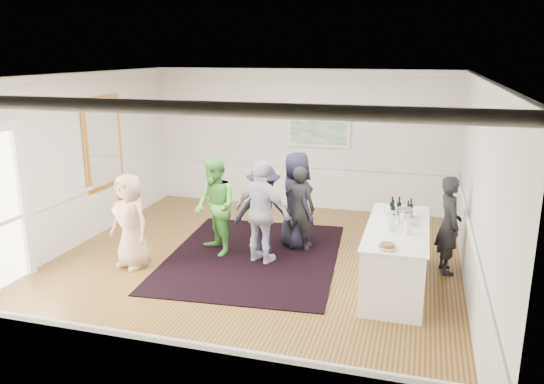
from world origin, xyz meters
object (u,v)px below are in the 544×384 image
(guest_navy, at_px, (296,200))
(guest_tan, at_px, (130,221))
(serving_table, at_px, (396,256))
(guest_green, at_px, (215,207))
(guest_lilac, at_px, (262,213))
(guest_dark_a, at_px, (264,210))
(guest_dark_b, at_px, (300,208))
(bartender, at_px, (449,225))
(nut_bowl, at_px, (387,247))
(ice_bucket, at_px, (404,217))

(guest_navy, bearing_deg, guest_tan, 85.62)
(serving_table, bearing_deg, guest_tan, -174.52)
(guest_green, bearing_deg, guest_lilac, 34.94)
(guest_tan, xyz_separation_m, guest_navy, (2.45, 1.75, 0.09))
(guest_dark_a, relative_size, guest_navy, 0.91)
(serving_table, xyz_separation_m, guest_dark_b, (-1.80, 1.14, 0.30))
(guest_dark_b, bearing_deg, bartender, -177.95)
(guest_dark_b, xyz_separation_m, nut_bowl, (1.72, -2.17, 0.23))
(guest_dark_a, bearing_deg, guest_tan, 17.56)
(guest_green, bearing_deg, ice_bucket, 37.78)
(bartender, xyz_separation_m, ice_bucket, (-0.70, -0.69, 0.29))
(guest_tan, height_order, guest_navy, guest_navy)
(guest_dark_b, bearing_deg, ice_bucket, 160.97)
(serving_table, height_order, guest_navy, guest_navy)
(guest_navy, bearing_deg, ice_bucket, -160.66)
(guest_lilac, xyz_separation_m, nut_bowl, (2.20, -1.42, 0.13))
(serving_table, distance_m, guest_dark_a, 2.53)
(guest_lilac, xyz_separation_m, guest_dark_a, (-0.09, 0.41, -0.08))
(nut_bowl, bearing_deg, guest_navy, 127.73)
(guest_tan, distance_m, nut_bowl, 4.32)
(guest_tan, height_order, ice_bucket, guest_tan)
(guest_tan, xyz_separation_m, guest_dark_b, (2.56, 1.56, -0.02))
(serving_table, bearing_deg, guest_lilac, 170.40)
(guest_lilac, height_order, guest_navy, guest_navy)
(serving_table, distance_m, guest_lilac, 2.36)
(guest_lilac, height_order, guest_dark_a, guest_lilac)
(guest_navy, distance_m, nut_bowl, 2.98)
(guest_green, height_order, guest_navy, guest_navy)
(guest_dark_b, height_order, nut_bowl, guest_dark_b)
(guest_dark_a, distance_m, guest_dark_b, 0.68)
(serving_table, height_order, guest_lilac, guest_lilac)
(bartender, height_order, guest_dark_a, guest_dark_a)
(guest_lilac, bearing_deg, guest_dark_b, -106.25)
(guest_tan, bearing_deg, guest_lilac, 39.12)
(serving_table, relative_size, guest_dark_a, 1.49)
(serving_table, xyz_separation_m, ice_bucket, (0.08, 0.14, 0.61))
(guest_green, bearing_deg, bartender, 48.81)
(serving_table, relative_size, nut_bowl, 9.58)
(bartender, bearing_deg, guest_lilac, 83.98)
(guest_lilac, bearing_deg, guest_tan, 37.74)
(serving_table, bearing_deg, ice_bucket, 61.25)
(guest_tan, relative_size, guest_lilac, 0.91)
(guest_dark_a, bearing_deg, guest_navy, -145.52)
(guest_dark_a, height_order, guest_navy, guest_navy)
(guest_tan, bearing_deg, nut_bowl, 9.72)
(ice_bucket, bearing_deg, guest_navy, 149.24)
(guest_green, relative_size, guest_dark_b, 1.11)
(nut_bowl, bearing_deg, ice_bucket, 82.00)
(guest_lilac, distance_m, guest_navy, 1.02)
(bartender, bearing_deg, serving_table, 122.48)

